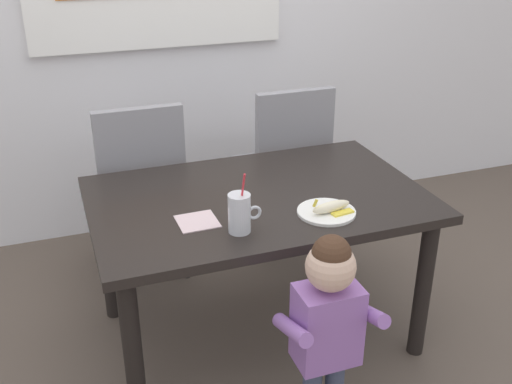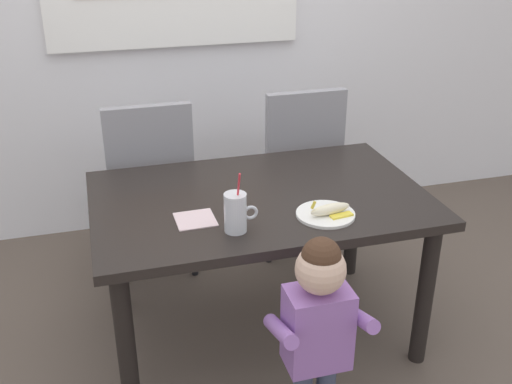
# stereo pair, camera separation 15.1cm
# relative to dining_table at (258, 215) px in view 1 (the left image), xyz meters

# --- Properties ---
(ground_plane) EXTENTS (24.00, 24.00, 0.00)m
(ground_plane) POSITION_rel_dining_table_xyz_m (0.00, 0.00, -0.61)
(ground_plane) COLOR brown
(dining_table) EXTENTS (1.38, 0.89, 0.71)m
(dining_table) POSITION_rel_dining_table_xyz_m (0.00, 0.00, 0.00)
(dining_table) COLOR black
(dining_table) RESTS_ON ground
(dining_chair_left) EXTENTS (0.44, 0.45, 0.96)m
(dining_chair_left) POSITION_rel_dining_table_xyz_m (-0.39, 0.67, -0.07)
(dining_chair_left) COLOR gray
(dining_chair_left) RESTS_ON ground
(dining_chair_right) EXTENTS (0.44, 0.45, 0.96)m
(dining_chair_right) POSITION_rel_dining_table_xyz_m (0.41, 0.69, -0.07)
(dining_chair_right) COLOR gray
(dining_chair_right) RESTS_ON ground
(toddler_standing) EXTENTS (0.33, 0.24, 0.84)m
(toddler_standing) POSITION_rel_dining_table_xyz_m (0.03, -0.63, -0.09)
(toddler_standing) COLOR #3F4760
(toddler_standing) RESTS_ON ground
(milk_cup) EXTENTS (0.13, 0.09, 0.25)m
(milk_cup) POSITION_rel_dining_table_xyz_m (-0.17, -0.27, 0.16)
(milk_cup) COLOR silver
(milk_cup) RESTS_ON dining_table
(snack_plate) EXTENTS (0.23, 0.23, 0.01)m
(snack_plate) POSITION_rel_dining_table_xyz_m (0.19, -0.25, 0.10)
(snack_plate) COLOR white
(snack_plate) RESTS_ON dining_table
(peeled_banana) EXTENTS (0.17, 0.12, 0.07)m
(peeled_banana) POSITION_rel_dining_table_xyz_m (0.21, -0.26, 0.13)
(peeled_banana) COLOR #F4EAC6
(peeled_banana) RESTS_ON snack_plate
(paper_napkin) EXTENTS (0.15, 0.15, 0.00)m
(paper_napkin) POSITION_rel_dining_table_xyz_m (-0.30, -0.14, 0.10)
(paper_napkin) COLOR silver
(paper_napkin) RESTS_ON dining_table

